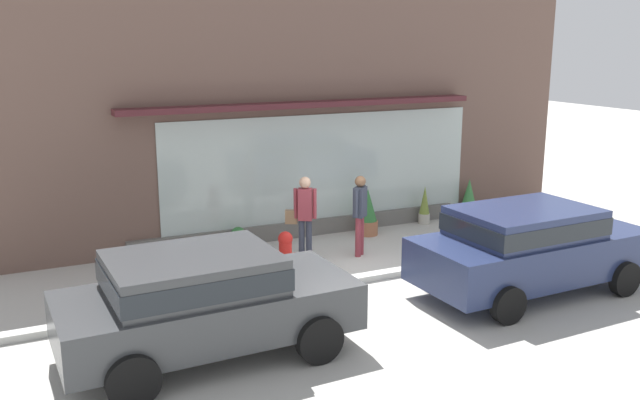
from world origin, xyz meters
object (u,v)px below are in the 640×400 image
at_px(fire_hydrant, 286,254).
at_px(potted_plant_doorstep, 424,206).
at_px(potted_plant_window_center, 469,199).
at_px(parked_car_dark_gray, 203,298).
at_px(potted_plant_trailing_edge, 368,213).
at_px(pedestrian_with_handbag, 304,213).
at_px(pedestrian_passerby, 360,209).
at_px(parked_car_navy, 529,244).
at_px(potted_plant_near_hydrant, 238,237).

height_order(fire_hydrant, potted_plant_doorstep, potted_plant_doorstep).
distance_m(fire_hydrant, potted_plant_window_center, 6.20).
bearing_deg(parked_car_dark_gray, potted_plant_trailing_edge, 39.05).
height_order(parked_car_dark_gray, potted_plant_window_center, parked_car_dark_gray).
distance_m(pedestrian_with_handbag, pedestrian_passerby, 1.17).
relative_size(parked_car_navy, potted_plant_window_center, 4.51).
bearing_deg(potted_plant_window_center, parked_car_navy, -116.55).
xyz_separation_m(pedestrian_passerby, potted_plant_window_center, (3.99, 1.63, -0.52)).
relative_size(pedestrian_passerby, potted_plant_doorstep, 1.80).
xyz_separation_m(parked_car_navy, potted_plant_near_hydrant, (-3.75, 4.53, -0.60)).
bearing_deg(potted_plant_trailing_edge, potted_plant_near_hydrant, 176.70).
relative_size(parked_car_dark_gray, potted_plant_trailing_edge, 3.89).
bearing_deg(pedestrian_passerby, fire_hydrant, -25.04).
relative_size(pedestrian_passerby, parked_car_navy, 0.39).
xyz_separation_m(pedestrian_with_handbag, potted_plant_near_hydrant, (-0.95, 1.26, -0.72)).
distance_m(parked_car_navy, potted_plant_trailing_edge, 4.43).
xyz_separation_m(potted_plant_doorstep, potted_plant_trailing_edge, (-1.70, -0.25, 0.06)).
relative_size(parked_car_dark_gray, potted_plant_doorstep, 4.45).
height_order(potted_plant_window_center, potted_plant_trailing_edge, potted_plant_trailing_edge).
xyz_separation_m(pedestrian_with_handbag, potted_plant_trailing_edge, (2.06, 1.09, -0.49)).
relative_size(fire_hydrant, potted_plant_trailing_edge, 0.81).
relative_size(parked_car_navy, potted_plant_near_hydrant, 8.70).
height_order(parked_car_dark_gray, potted_plant_doorstep, parked_car_dark_gray).
bearing_deg(potted_plant_window_center, potted_plant_trailing_edge, -173.30).
height_order(parked_car_dark_gray, potted_plant_near_hydrant, parked_car_dark_gray).
bearing_deg(fire_hydrant, potted_plant_window_center, 19.90).
bearing_deg(pedestrian_passerby, parked_car_navy, 78.26).
xyz_separation_m(fire_hydrant, parked_car_navy, (3.47, -2.61, 0.44)).
height_order(pedestrian_with_handbag, potted_plant_near_hydrant, pedestrian_with_handbag).
relative_size(parked_car_navy, parked_car_dark_gray, 1.04).
relative_size(parked_car_dark_gray, potted_plant_window_center, 4.32).
distance_m(pedestrian_passerby, potted_plant_trailing_edge, 1.63).
xyz_separation_m(fire_hydrant, parked_car_dark_gray, (-2.31, -2.60, 0.44)).
distance_m(parked_car_dark_gray, potted_plant_near_hydrant, 5.00).
xyz_separation_m(fire_hydrant, pedestrian_with_handbag, (0.68, 0.66, 0.56)).
relative_size(pedestrian_with_handbag, potted_plant_trailing_edge, 1.62).
xyz_separation_m(potted_plant_doorstep, potted_plant_window_center, (1.39, 0.12, 0.01)).
bearing_deg(potted_plant_trailing_edge, pedestrian_with_handbag, -152.13).
bearing_deg(potted_plant_doorstep, fire_hydrant, -155.78).
bearing_deg(pedestrian_with_handbag, potted_plant_doorstep, -130.61).
relative_size(pedestrian_with_handbag, potted_plant_window_center, 1.80).
xyz_separation_m(fire_hydrant, potted_plant_window_center, (5.83, 2.11, 0.02)).
relative_size(parked_car_navy, potted_plant_doorstep, 4.64).
height_order(fire_hydrant, pedestrian_with_handbag, pedestrian_with_handbag).
distance_m(pedestrian_with_handbag, potted_plant_near_hydrant, 1.74).
relative_size(potted_plant_window_center, potted_plant_trailing_edge, 0.90).
bearing_deg(parked_car_navy, pedestrian_passerby, 116.21).
bearing_deg(potted_plant_trailing_edge, fire_hydrant, -147.45).
bearing_deg(potted_plant_trailing_edge, potted_plant_window_center, 6.70).
height_order(pedestrian_with_handbag, parked_car_navy, pedestrian_with_handbag).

